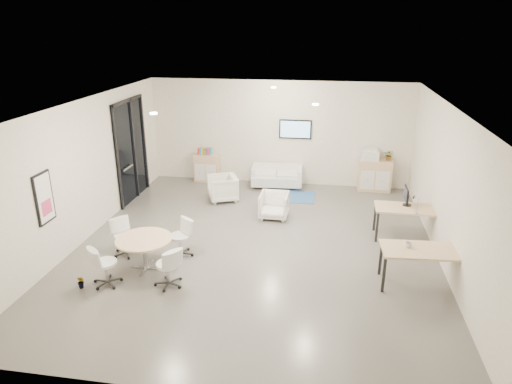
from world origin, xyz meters
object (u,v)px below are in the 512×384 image
object	(u,v)px
loveseat	(277,177)
round_table	(144,242)
desk_rear	(407,211)
armchair_left	(223,187)
desk_front	(422,253)
sideboard_left	(207,168)
sideboard_right	(374,175)
armchair_right	(274,204)

from	to	relation	value
loveseat	round_table	xyz separation A→B (m)	(-2.08, -5.48, 0.30)
round_table	desk_rear	bearing A→B (deg)	23.28
armchair_left	desk_rear	world-z (taller)	armchair_left
armchair_left	round_table	world-z (taller)	armchair_left
desk_front	desk_rear	bearing A→B (deg)	85.17
sideboard_left	loveseat	bearing A→B (deg)	-4.06
loveseat	armchair_left	world-z (taller)	armchair_left
desk_rear	sideboard_right	bearing A→B (deg)	99.14
round_table	sideboard_left	bearing A→B (deg)	92.07
sideboard_left	armchair_right	xyz separation A→B (m)	(2.49, -2.57, -0.06)
sideboard_right	desk_rear	size ratio (longest dim) A/B	0.65
desk_front	round_table	size ratio (longest dim) A/B	1.37
desk_front	sideboard_right	bearing A→B (deg)	90.83
armchair_left	round_table	distance (m)	4.13
armchair_right	sideboard_right	bearing A→B (deg)	44.10
desk_front	loveseat	bearing A→B (deg)	118.98
sideboard_right	armchair_right	distance (m)	3.74
desk_rear	round_table	bearing A→B (deg)	-155.90
sideboard_left	armchair_right	distance (m)	3.58
sideboard_left	round_table	distance (m)	5.64
desk_rear	desk_front	size ratio (longest dim) A/B	0.95
sideboard_right	armchair_left	distance (m)	4.60
sideboard_left	desk_rear	bearing A→B (deg)	-29.88
sideboard_left	desk_front	bearing A→B (deg)	-43.71
loveseat	armchair_left	xyz separation A→B (m)	(-1.40, -1.41, 0.09)
sideboard_left	desk_front	xyz separation A→B (m)	(5.66, -5.41, 0.28)
sideboard_left	desk_rear	world-z (taller)	sideboard_left
loveseat	round_table	distance (m)	5.86
armchair_left	sideboard_left	bearing A→B (deg)	-173.85
desk_rear	desk_front	distance (m)	2.14
sideboard_right	loveseat	world-z (taller)	sideboard_right
armchair_right	desk_front	bearing A→B (deg)	-40.61
armchair_right	desk_rear	world-z (taller)	desk_rear
armchair_right	round_table	world-z (taller)	armchair_right
loveseat	desk_rear	distance (m)	4.64
sideboard_right	armchair_left	world-z (taller)	sideboard_right
sideboard_left	round_table	xyz separation A→B (m)	(0.20, -5.64, 0.18)
sideboard_left	desk_rear	distance (m)	6.58
armchair_right	round_table	size ratio (longest dim) A/B	0.65
sideboard_left	armchair_right	size ratio (longest dim) A/B	1.18
sideboard_left	armchair_left	world-z (taller)	sideboard_left
desk_front	sideboard_left	bearing A→B (deg)	132.49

